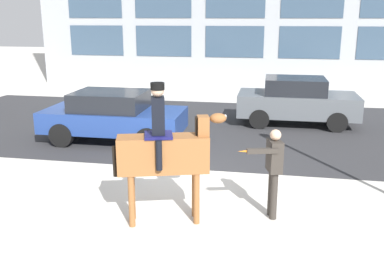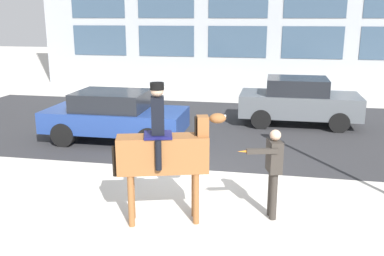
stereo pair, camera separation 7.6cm
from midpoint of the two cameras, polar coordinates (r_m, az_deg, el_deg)
ground_plane at (r=10.06m, az=-0.69°, el=-6.48°), size 80.00×80.00×0.00m
road_surface at (r=14.53m, az=3.08°, el=0.18°), size 20.96×8.50×0.01m
mounted_horse_lead at (r=7.53m, az=-3.40°, el=-3.04°), size 1.95×0.87×2.55m
pedestrian_bystander at (r=7.90m, az=11.03°, el=-5.09°), size 0.80×0.60×1.69m
street_car_near_lane at (r=12.92m, az=-10.11°, el=1.69°), size 4.13×1.92×1.49m
street_car_far_lane at (r=15.14m, az=14.15°, el=3.55°), size 4.00×1.94×1.61m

